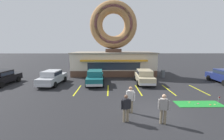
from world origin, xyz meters
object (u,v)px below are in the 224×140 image
at_px(car_teal, 95,77).
at_px(car_navy, 224,76).
at_px(car_silver, 52,77).
at_px(putting_flag_pin, 219,99).
at_px(car_black, 2,77).
at_px(pedestrian_hooded_kid, 164,108).
at_px(pedestrian_leather_jacket_man, 130,98).
at_px(trash_bin, 163,74).
at_px(car_champagne, 144,76).
at_px(pedestrian_blue_sweater_man, 126,107).
at_px(golf_ball, 195,104).

distance_m(car_teal, car_navy, 14.99).
xyz_separation_m(car_teal, car_silver, (-4.79, -0.14, 0.00)).
distance_m(putting_flag_pin, car_teal, 11.54).
bearing_deg(car_black, pedestrian_hooded_kid, -30.30).
bearing_deg(car_black, pedestrian_leather_jacket_man, -28.75).
height_order(car_navy, trash_bin, car_navy).
height_order(car_champagne, pedestrian_hooded_kid, pedestrian_hooded_kid).
bearing_deg(car_silver, pedestrian_blue_sweater_man, -49.05).
relative_size(golf_ball, pedestrian_hooded_kid, 0.02).
distance_m(car_teal, car_black, 10.36).
bearing_deg(pedestrian_hooded_kid, trash_bin, 70.71).
xyz_separation_m(golf_ball, car_black, (-18.30, 6.09, 0.82)).
relative_size(golf_ball, car_navy, 0.01).
bearing_deg(pedestrian_leather_jacket_man, pedestrian_hooded_kid, -41.24).
xyz_separation_m(car_champagne, trash_bin, (3.38, 3.44, -0.37)).
height_order(golf_ball, car_champagne, car_champagne).
bearing_deg(pedestrian_hooded_kid, car_teal, 117.41).
distance_m(car_navy, pedestrian_leather_jacket_man, 14.28).
bearing_deg(car_teal, car_black, -179.16).
relative_size(car_navy, pedestrian_blue_sweater_man, 2.88).
bearing_deg(car_champagne, pedestrian_blue_sweater_man, -109.02).
xyz_separation_m(car_navy, pedestrian_blue_sweater_man, (-12.41, -8.88, 0.01)).
distance_m(pedestrian_leather_jacket_man, trash_bin, 12.67).
distance_m(golf_ball, pedestrian_blue_sweater_man, 5.93).
height_order(putting_flag_pin, trash_bin, trash_bin).
xyz_separation_m(car_teal, pedestrian_blue_sweater_man, (2.58, -8.64, 0.01)).
height_order(golf_ball, trash_bin, trash_bin).
bearing_deg(pedestrian_blue_sweater_man, car_teal, 106.63).
height_order(pedestrian_blue_sweater_man, pedestrian_leather_jacket_man, pedestrian_leather_jacket_man).
relative_size(car_champagne, car_black, 1.00).
bearing_deg(car_champagne, pedestrian_leather_jacket_man, -108.95).
bearing_deg(car_silver, pedestrian_leather_jacket_man, -43.31).
bearing_deg(pedestrian_hooded_kid, putting_flag_pin, 28.38).
relative_size(car_navy, pedestrian_leather_jacket_man, 2.63).
height_order(car_champagne, car_black, same).
distance_m(putting_flag_pin, pedestrian_leather_jacket_man, 6.93).
relative_size(car_teal, car_navy, 1.01).
bearing_deg(pedestrian_hooded_kid, car_black, 149.70).
bearing_deg(pedestrian_blue_sweater_man, car_black, 146.75).
bearing_deg(pedestrian_blue_sweater_man, trash_bin, 62.38).
bearing_deg(car_black, car_teal, 0.84).
relative_size(pedestrian_hooded_kid, trash_bin, 1.75).
height_order(car_champagne, pedestrian_leather_jacket_man, pedestrian_leather_jacket_man).
xyz_separation_m(car_champagne, pedestrian_leather_jacket_man, (-2.64, -7.70, 0.10)).
xyz_separation_m(car_black, trash_bin, (19.37, 3.82, -0.37)).
distance_m(car_black, trash_bin, 19.75).
bearing_deg(car_teal, pedestrian_blue_sweater_man, -73.37).
bearing_deg(car_teal, car_champagne, 2.27).
distance_m(car_silver, pedestrian_blue_sweater_man, 11.25).
bearing_deg(car_teal, trash_bin, 22.11).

